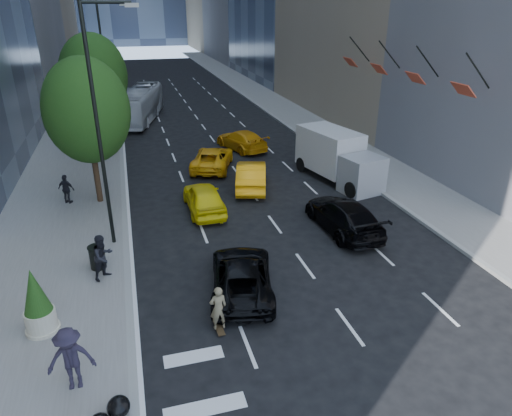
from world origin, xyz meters
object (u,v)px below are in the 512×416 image
object	(u,v)px
box_truck	(337,156)
planter_shrub	(37,302)
black_sedan_mercedes	(344,215)
skateboarder	(218,311)
black_sedan_lincoln	(242,276)
trash_can	(97,258)
city_bus	(140,105)

from	to	relation	value
box_truck	planter_shrub	bearing A→B (deg)	-157.77
planter_shrub	black_sedan_mercedes	bearing A→B (deg)	18.35
black_sedan_mercedes	box_truck	size ratio (longest dim) A/B	0.80
skateboarder	black_sedan_mercedes	distance (m)	9.03
black_sedan_lincoln	planter_shrub	world-z (taller)	planter_shrub
black_sedan_mercedes	trash_can	bearing A→B (deg)	1.16
black_sedan_lincoln	trash_can	xyz separation A→B (m)	(-5.17, 2.92, -0.05)
trash_can	black_sedan_lincoln	bearing A→B (deg)	-29.44
black_sedan_mercedes	trash_can	distance (m)	11.01
skateboarder	black_sedan_mercedes	xyz separation A→B (m)	(7.11, 5.57, -0.03)
skateboarder	black_sedan_lincoln	xyz separation A→B (m)	(1.28, 2.00, -0.12)
black_sedan_lincoln	black_sedan_mercedes	size ratio (longest dim) A/B	0.92
black_sedan_mercedes	box_truck	world-z (taller)	box_truck
black_sedan_mercedes	box_truck	bearing A→B (deg)	-114.61
skateboarder	black_sedan_mercedes	world-z (taller)	skateboarder
skateboarder	city_bus	distance (m)	30.94
box_truck	trash_can	world-z (taller)	box_truck
city_bus	planter_shrub	xyz separation A→B (m)	(-4.60, -29.53, -0.23)
skateboarder	box_truck	size ratio (longest dim) A/B	0.24
city_bus	trash_can	distance (m)	26.19
planter_shrub	city_bus	bearing A→B (deg)	81.14
trash_can	city_bus	bearing A→B (deg)	83.45
city_bus	black_sedan_mercedes	bearing A→B (deg)	-57.94
trash_can	black_sedan_mercedes	bearing A→B (deg)	3.41
black_sedan_lincoln	black_sedan_mercedes	xyz separation A→B (m)	(5.82, 3.57, 0.09)
skateboarder	box_truck	world-z (taller)	box_truck
planter_shrub	black_sedan_lincoln	bearing A→B (deg)	5.16
box_truck	black_sedan_lincoln	bearing A→B (deg)	-142.80
black_sedan_mercedes	planter_shrub	distance (m)	13.29
skateboarder	trash_can	xyz separation A→B (m)	(-3.88, 4.92, -0.17)
skateboarder	city_bus	xyz separation A→B (m)	(-0.90, 30.92, 0.69)
black_sedan_lincoln	city_bus	world-z (taller)	city_bus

